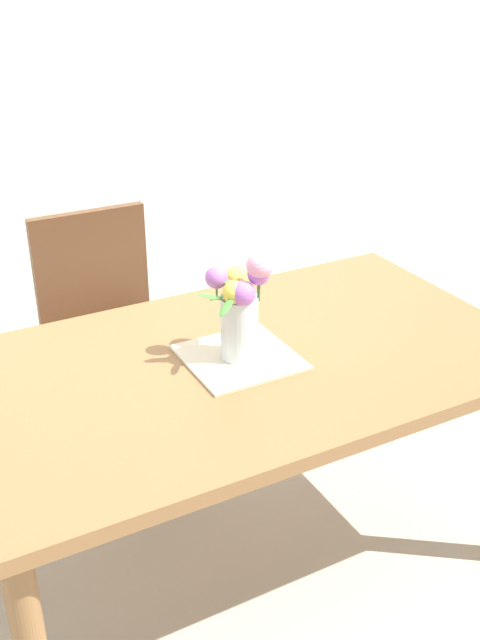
# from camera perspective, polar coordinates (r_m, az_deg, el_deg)

# --- Properties ---
(ground_plane) EXTENTS (12.00, 12.00, 0.00)m
(ground_plane) POSITION_cam_1_polar(r_m,az_deg,el_deg) (2.47, 0.14, -17.64)
(ground_plane) COLOR #B7AD99
(back_wall) EXTENTS (7.00, 0.10, 2.80)m
(back_wall) POSITION_cam_1_polar(r_m,az_deg,el_deg) (3.28, -14.12, 20.30)
(back_wall) COLOR silver
(back_wall) RESTS_ON ground_plane
(dining_table) EXTENTS (1.59, 0.91, 0.72)m
(dining_table) POSITION_cam_1_polar(r_m,az_deg,el_deg) (2.08, 0.16, -5.02)
(dining_table) COLOR olive
(dining_table) RESTS_ON ground_plane
(chair_far) EXTENTS (0.42, 0.42, 0.90)m
(chair_far) POSITION_cam_1_polar(r_m,az_deg,el_deg) (2.74, -10.32, 0.05)
(chair_far) COLOR brown
(chair_far) RESTS_ON ground_plane
(placemat) EXTENTS (0.29, 0.29, 0.01)m
(placemat) POSITION_cam_1_polar(r_m,az_deg,el_deg) (2.02, 0.00, -2.93)
(placemat) COLOR beige
(placemat) RESTS_ON dining_table
(flower_vase) EXTENTS (0.20, 0.17, 0.30)m
(flower_vase) POSITION_cam_1_polar(r_m,az_deg,el_deg) (1.95, 0.06, 1.10)
(flower_vase) COLOR silver
(flower_vase) RESTS_ON placemat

